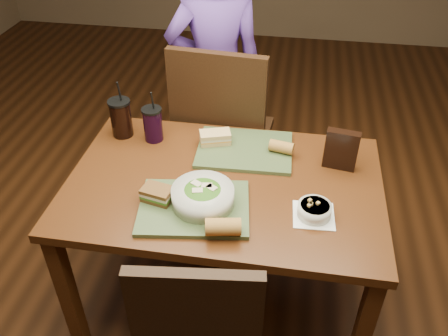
{
  "coord_description": "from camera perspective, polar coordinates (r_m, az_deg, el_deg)",
  "views": [
    {
      "loc": [
        0.25,
        -1.51,
        1.98
      ],
      "look_at": [
        0.0,
        0.0,
        0.82
      ],
      "focal_mm": 38.0,
      "sensor_mm": 36.0,
      "label": 1
    }
  ],
  "objects": [
    {
      "name": "dining_table",
      "position": [
        2.02,
        0.0,
        -3.62
      ],
      "size": [
        1.3,
        0.85,
        0.75
      ],
      "color": "#49240E",
      "rests_on": "ground"
    },
    {
      "name": "chip_bag",
      "position": [
        2.05,
        13.92,
        2.13
      ],
      "size": [
        0.14,
        0.06,
        0.18
      ],
      "primitive_type": "cube",
      "rotation": [
        0.0,
        0.0,
        -0.16
      ],
      "color": "black",
      "rests_on": "dining_table"
    },
    {
      "name": "baguette_near",
      "position": [
        1.69,
        -0.1,
        -7.09
      ],
      "size": [
        0.14,
        0.08,
        0.06
      ],
      "primitive_type": "cylinder",
      "rotation": [
        0.0,
        1.57,
        0.18
      ],
      "color": "#AD7533",
      "rests_on": "tray_near"
    },
    {
      "name": "salad_bowl",
      "position": [
        1.81,
        -2.57,
        -3.3
      ],
      "size": [
        0.24,
        0.24,
        0.08
      ],
      "color": "silver",
      "rests_on": "tray_near"
    },
    {
      "name": "chair_far",
      "position": [
        2.52,
        -0.36,
        4.48
      ],
      "size": [
        0.52,
        0.52,
        1.11
      ],
      "color": "black",
      "rests_on": "ground"
    },
    {
      "name": "cup_cola",
      "position": [
        2.25,
        -12.29,
        5.93
      ],
      "size": [
        0.1,
        0.1,
        0.28
      ],
      "color": "black",
      "rests_on": "dining_table"
    },
    {
      "name": "tray_far",
      "position": [
        2.13,
        2.5,
        2.21
      ],
      "size": [
        0.43,
        0.34,
        0.02
      ],
      "primitive_type": "cube",
      "rotation": [
        0.0,
        0.0,
        0.04
      ],
      "color": "#3E4E2C",
      "rests_on": "dining_table"
    },
    {
      "name": "tray_near",
      "position": [
        1.83,
        -3.62,
        -4.77
      ],
      "size": [
        0.46,
        0.37,
        0.02
      ],
      "primitive_type": "cube",
      "rotation": [
        0.0,
        0.0,
        0.14
      ],
      "color": "#3E4E2C",
      "rests_on": "dining_table"
    },
    {
      "name": "sandwich_far",
      "position": [
        2.15,
        -1.07,
        3.7
      ],
      "size": [
        0.15,
        0.11,
        0.05
      ],
      "color": "tan",
      "rests_on": "tray_far"
    },
    {
      "name": "diner",
      "position": [
        2.77,
        -1.03,
        11.07
      ],
      "size": [
        0.64,
        0.51,
        1.52
      ],
      "primitive_type": "imported",
      "rotation": [
        0.0,
        0.0,
        3.44
      ],
      "color": "#5C3697",
      "rests_on": "ground"
    },
    {
      "name": "sandwich_near",
      "position": [
        1.85,
        -8.02,
        -3.11
      ],
      "size": [
        0.13,
        0.1,
        0.06
      ],
      "color": "#593819",
      "rests_on": "tray_near"
    },
    {
      "name": "baguette_far",
      "position": [
        2.1,
        6.92,
        2.53
      ],
      "size": [
        0.11,
        0.07,
        0.05
      ],
      "primitive_type": "cylinder",
      "rotation": [
        0.0,
        1.57,
        -0.2
      ],
      "color": "#AD7533",
      "rests_on": "tray_far"
    },
    {
      "name": "soup_bowl",
      "position": [
        1.82,
        10.82,
        -4.99
      ],
      "size": [
        0.16,
        0.16,
        0.06
      ],
      "color": "white",
      "rests_on": "dining_table"
    },
    {
      "name": "ground",
      "position": [
        2.5,
        0.0,
        -15.11
      ],
      "size": [
        6.0,
        6.0,
        0.0
      ],
      "primitive_type": "plane",
      "color": "#381C0B",
      "rests_on": "ground"
    },
    {
      "name": "cup_berry",
      "position": [
        2.2,
        -8.56,
        5.25
      ],
      "size": [
        0.09,
        0.09,
        0.25
      ],
      "color": "black",
      "rests_on": "dining_table"
    }
  ]
}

